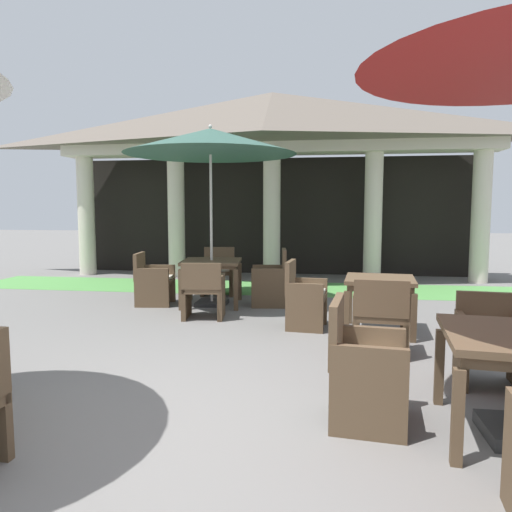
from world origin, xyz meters
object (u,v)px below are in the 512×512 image
Objects in this scene: patio_chair_far_back_south at (203,291)px; patio_chair_far_back_east at (271,280)px; patio_chair_mid_left_west at (364,366)px; patio_umbrella_far_back at (210,142)px; patio_chair_mid_left_north at (489,342)px; patio_chair_far_back_west at (153,281)px; patio_chair_mid_right_south at (381,317)px; patio_table_far_back at (212,266)px; patio_chair_far_back_north at (218,272)px; patio_table_mid_right at (380,286)px; patio_chair_mid_right_west at (304,297)px.

patio_chair_far_back_east is at bearing 44.79° from patio_chair_far_back_south.
patio_chair_mid_left_west is 0.31× the size of patio_umbrella_far_back.
patio_chair_far_back_west is at bearing -28.76° from patio_chair_mid_left_north.
patio_table_far_back is at bearing 141.63° from patio_chair_mid_right_south.
patio_chair_far_back_north is 1.39m from patio_chair_far_back_east.
patio_chair_far_back_west reaches higher than patio_chair_mid_left_north.
patio_chair_far_back_south is 1.39m from patio_chair_far_back_east.
patio_chair_mid_left_west is 0.99× the size of patio_chair_far_back_east.
patio_table_mid_right is 3.56m from patio_umbrella_far_back.
patio_chair_far_back_east is at bearing 6.52° from patio_umbrella_far_back.
patio_chair_mid_left_north is at bearing -40.68° from patio_chair_far_back_south.
patio_chair_far_back_north is 1.96m from patio_chair_far_back_south.
patio_chair_mid_right_west is 1.04× the size of patio_chair_far_back_north.
patio_umbrella_far_back is 2.45m from patio_chair_far_back_south.
patio_table_far_back is 1.20× the size of patio_chair_far_back_west.
patio_chair_far_back_east is at bearing 6.52° from patio_table_far_back.
patio_chair_far_back_north is at bearing -137.82° from patio_chair_mid_right_west.
patio_chair_mid_left_west reaches higher than patio_table_far_back.
patio_chair_mid_right_west is 0.31× the size of patio_umbrella_far_back.
patio_table_far_back is (-2.46, 2.37, 0.23)m from patio_chair_mid_right_south.
patio_umbrella_far_back is 3.39× the size of patio_chair_far_back_north.
patio_chair_far_back_north reaches higher than patio_chair_mid_right_south.
patio_chair_mid_right_south reaches higher than patio_table_far_back.
patio_chair_mid_right_west is 1.08× the size of patio_chair_far_back_south.
patio_table_mid_right is 2.19m from patio_chair_far_back_east.
patio_chair_far_back_east reaches higher than patio_table_far_back.
patio_table_far_back is 2.01m from patio_umbrella_far_back.
patio_chair_far_back_south reaches higher than patio_chair_mid_left_north.
patio_umbrella_far_back is 3.14× the size of patio_chair_far_back_east.
patio_chair_mid_left_west is 0.98× the size of patio_table_mid_right.
patio_chair_mid_right_south is 0.95× the size of patio_chair_mid_right_west.
patio_chair_far_back_east reaches higher than patio_chair_mid_right_south.
patio_chair_far_back_north reaches higher than patio_table_mid_right.
patio_chair_far_back_east is (-1.48, 2.48, 0.00)m from patio_chair_mid_right_south.
patio_chair_mid_left_west is 2.83m from patio_chair_mid_right_west.
patio_umbrella_far_back is (-1.58, 1.31, 2.24)m from patio_chair_mid_right_west.
patio_chair_mid_right_south is 4.11m from patio_chair_far_back_west.
patio_chair_mid_left_north is 1.17m from patio_chair_mid_right_south.
patio_table_far_back is 1.01m from patio_chair_far_back_west.
patio_chair_far_back_east is at bearing 136.16° from patio_table_mid_right.
patio_table_far_back is 0.35× the size of patio_umbrella_far_back.
patio_chair_far_back_east is (-0.61, 1.42, 0.00)m from patio_chair_mid_right_west.
patio_chair_mid_left_west is 4.36m from patio_chair_far_back_east.
patio_chair_mid_left_north is 0.94× the size of patio_chair_far_back_north.
patio_chair_far_back_east is (-1.58, 1.51, -0.19)m from patio_table_mid_right.
patio_chair_far_back_north is at bearing 138.29° from patio_table_mid_right.
patio_table_mid_right is 3.58m from patio_chair_far_back_north.
patio_chair_mid_right_west is at bearing -19.47° from patio_chair_far_back_south.
patio_table_mid_right is 2.91m from patio_table_far_back.
patio_umbrella_far_back is (-2.46, 2.37, 2.24)m from patio_chair_mid_right_south.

